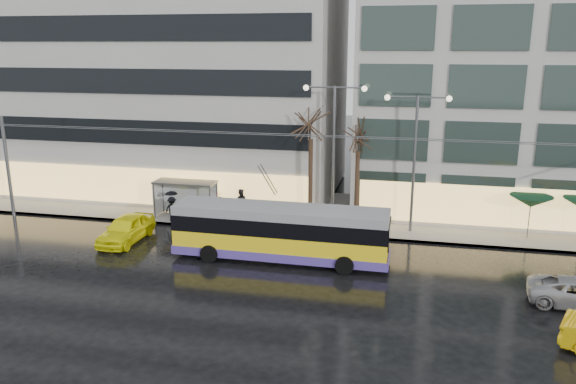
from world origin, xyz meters
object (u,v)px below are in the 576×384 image
(bus_shelter, at_px, (181,190))
(street_lamp_near, at_px, (334,137))
(trolleybus, at_px, (280,234))
(taxi_a, at_px, (126,229))

(bus_shelter, height_order, street_lamp_near, street_lamp_near)
(bus_shelter, bearing_deg, street_lamp_near, 0.63)
(trolleybus, distance_m, taxi_a, 9.85)
(trolleybus, height_order, street_lamp_near, street_lamp_near)
(taxi_a, bearing_deg, street_lamp_near, 25.37)
(bus_shelter, relative_size, street_lamp_near, 0.47)
(bus_shelter, distance_m, taxi_a, 5.53)
(taxi_a, bearing_deg, trolleybus, -3.95)
(bus_shelter, distance_m, street_lamp_near, 11.14)
(trolleybus, height_order, taxi_a, trolleybus)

